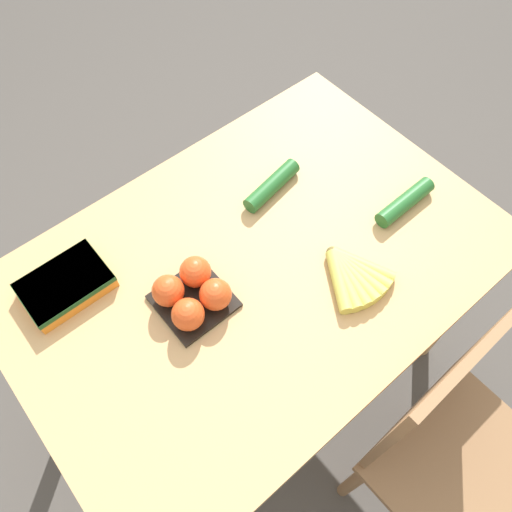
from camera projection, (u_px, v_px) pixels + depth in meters
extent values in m
plane|color=#4C4742|center=(256.00, 367.00, 1.85)|extent=(12.00, 12.00, 0.00)
cube|color=tan|center=(256.00, 266.00, 1.21)|extent=(1.17, 0.81, 0.03)
cylinder|color=tan|center=(305.00, 177.00, 1.85)|extent=(0.06, 0.06, 0.74)
cylinder|color=tan|center=(48.00, 351.00, 1.50)|extent=(0.06, 0.06, 0.74)
cylinder|color=tan|center=(454.00, 306.00, 1.57)|extent=(0.06, 0.06, 0.74)
cube|color=#8E6642|center=(469.00, 474.00, 1.24)|extent=(0.43, 0.41, 0.03)
cube|color=#8E6642|center=(440.00, 387.00, 1.10)|extent=(0.39, 0.03, 0.48)
cylinder|color=#8E6642|center=(354.00, 482.00, 1.45)|extent=(0.04, 0.04, 0.44)
cylinder|color=#8E6642|center=(432.00, 400.00, 1.57)|extent=(0.04, 0.04, 0.44)
sphere|color=brown|center=(332.00, 253.00, 1.19)|extent=(0.03, 0.03, 0.03)
cylinder|color=#CCC651|center=(339.00, 281.00, 1.15)|extent=(0.11, 0.15, 0.03)
cylinder|color=#CCC651|center=(345.00, 280.00, 1.15)|extent=(0.09, 0.16, 0.03)
cylinder|color=#CCC651|center=(349.00, 278.00, 1.15)|extent=(0.07, 0.16, 0.03)
cylinder|color=#CCC651|center=(354.00, 276.00, 1.16)|extent=(0.05, 0.16, 0.03)
cylinder|color=#CCC651|center=(357.00, 273.00, 1.16)|extent=(0.04, 0.16, 0.03)
cylinder|color=#CCC651|center=(360.00, 269.00, 1.17)|extent=(0.07, 0.16, 0.03)
cylinder|color=#CCC651|center=(363.00, 266.00, 1.17)|extent=(0.09, 0.16, 0.03)
cube|color=black|center=(194.00, 301.00, 1.14)|extent=(0.16, 0.16, 0.01)
sphere|color=#DB4C1E|center=(195.00, 272.00, 1.13)|extent=(0.07, 0.07, 0.07)
sphere|color=#DB4C1E|center=(168.00, 291.00, 1.10)|extent=(0.07, 0.07, 0.07)
sphere|color=#DB4C1E|center=(215.00, 294.00, 1.10)|extent=(0.07, 0.07, 0.07)
sphere|color=#DB4C1E|center=(188.00, 314.00, 1.07)|extent=(0.07, 0.07, 0.07)
cube|color=orange|center=(66.00, 285.00, 1.14)|extent=(0.19, 0.13, 0.04)
cube|color=#19471E|center=(64.00, 282.00, 1.13)|extent=(0.19, 0.14, 0.01)
cylinder|color=#236028|center=(272.00, 185.00, 1.29)|extent=(0.19, 0.07, 0.04)
cylinder|color=#236028|center=(405.00, 202.00, 1.26)|extent=(0.18, 0.05, 0.04)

